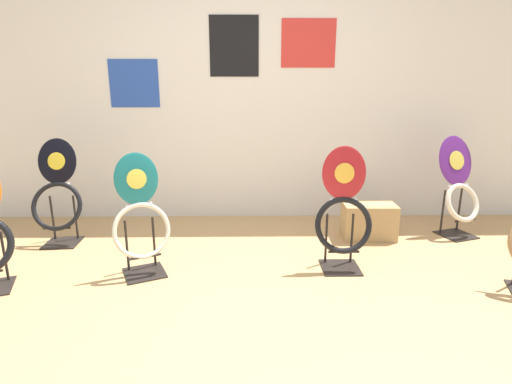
% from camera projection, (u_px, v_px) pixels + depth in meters
% --- Properties ---
extents(ground_plane, '(14.00, 14.00, 0.00)m').
position_uv_depth(ground_plane, '(244.00, 330.00, 2.24)').
color(ground_plane, tan).
extents(wall_back, '(8.00, 0.07, 2.60)m').
position_uv_depth(wall_back, '(246.00, 89.00, 3.91)').
color(wall_back, silver).
rests_on(wall_back, ground_plane).
extents(toilet_seat_display_purple_note, '(0.45, 0.42, 0.90)m').
position_uv_depth(toilet_seat_display_purple_note, '(459.00, 188.00, 3.58)').
color(toilet_seat_display_purple_note, black).
rests_on(toilet_seat_display_purple_note, ground_plane).
extents(toilet_seat_display_teal_sax, '(0.43, 0.37, 0.88)m').
position_uv_depth(toilet_seat_display_teal_sax, '(141.00, 220.00, 2.81)').
color(toilet_seat_display_teal_sax, black).
rests_on(toilet_seat_display_teal_sax, ground_plane).
extents(toilet_seat_display_crimson_swirl, '(0.42, 0.28, 0.92)m').
position_uv_depth(toilet_seat_display_crimson_swirl, '(343.00, 215.00, 2.90)').
color(toilet_seat_display_crimson_swirl, black).
rests_on(toilet_seat_display_crimson_swirl, ground_plane).
extents(toilet_seat_display_jazz_black, '(0.43, 0.31, 0.90)m').
position_uv_depth(toilet_seat_display_jazz_black, '(58.00, 196.00, 3.38)').
color(toilet_seat_display_jazz_black, black).
rests_on(toilet_seat_display_jazz_black, ground_plane).
extents(storage_box, '(0.47, 0.27, 0.32)m').
position_uv_depth(storage_box, '(369.00, 221.00, 3.57)').
color(storage_box, tan).
rests_on(storage_box, ground_plane).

